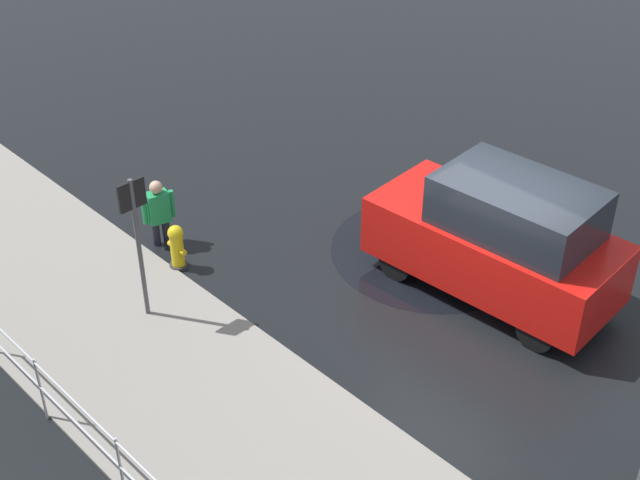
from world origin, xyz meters
TOP-DOWN VIEW (x-y plane):
  - ground_plane at (0.00, 0.00)m, footprint 60.00×60.00m
  - kerb_strip at (0.00, 4.20)m, footprint 24.00×3.20m
  - moving_hatchback at (-0.04, -0.70)m, footprint 4.01×1.97m
  - fire_hydrant at (3.96, 2.50)m, footprint 0.42×0.31m
  - pedestrian at (4.73, 2.28)m, footprint 0.33×0.55m
  - sign_post at (3.27, 3.59)m, footprint 0.07×0.44m
  - puddle_patch at (1.36, -0.89)m, footprint 3.45×3.45m

SIDE VIEW (x-z plane):
  - ground_plane at x=0.00m, z-range 0.00..0.00m
  - puddle_patch at x=1.36m, z-range 0.00..0.01m
  - kerb_strip at x=0.00m, z-range 0.00..0.04m
  - fire_hydrant at x=3.96m, z-range 0.00..0.80m
  - pedestrian at x=4.73m, z-range 0.07..1.29m
  - moving_hatchback at x=-0.04m, z-range 0.00..2.06m
  - sign_post at x=3.27m, z-range 0.38..2.78m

